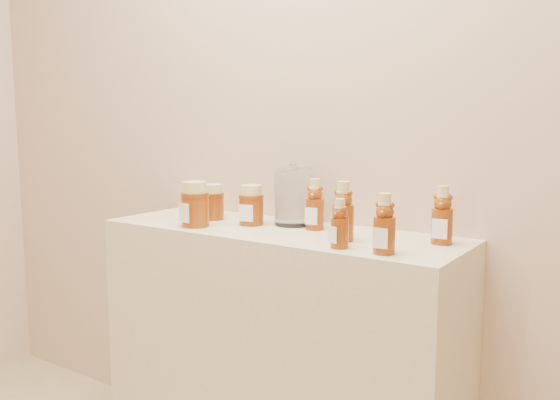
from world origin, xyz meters
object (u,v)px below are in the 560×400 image
Objects in this scene: glass_canister at (293,194)px; bear_bottle_back_left at (315,201)px; display_table at (278,363)px; bear_bottle_front_left at (340,220)px; honey_jar_left at (213,202)px.

bear_bottle_back_left is at bearing -15.97° from glass_canister.
display_table is 7.77× the size of bear_bottle_front_left.
bear_bottle_back_left is 1.48× the size of honey_jar_left.
bear_bottle_back_left is 0.40m from honey_jar_left.
display_table is 5.85× the size of glass_canister.
bear_bottle_back_left is at bearing 156.08° from bear_bottle_front_left.
honey_jar_left is at bearing 175.18° from display_table.
bear_bottle_front_left reaches higher than display_table.
glass_canister is (-0.30, 0.23, 0.03)m from bear_bottle_front_left.
bear_bottle_front_left is (0.20, -0.20, -0.01)m from bear_bottle_back_left.
display_table is 0.55m from bear_bottle_back_left.
honey_jar_left is (-0.39, -0.04, -0.03)m from bear_bottle_back_left.
bear_bottle_back_left is 0.90× the size of glass_canister.
honey_jar_left is at bearing -166.88° from glass_canister.
display_table is at bearing -88.17° from glass_canister.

